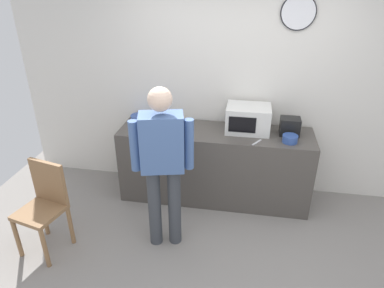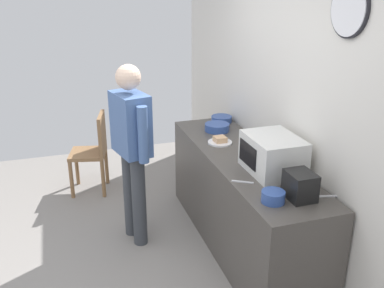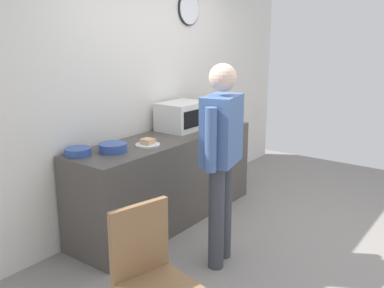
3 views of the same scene
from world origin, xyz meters
TOP-DOWN VIEW (x-y plane):
  - ground_plane at (0.00, 0.00)m, footprint 6.00×6.00m
  - back_wall at (0.00, 1.60)m, footprint 5.40×0.13m
  - kitchen_counter at (-0.17, 1.22)m, footprint 2.26×0.62m
  - microwave at (0.19, 1.31)m, footprint 0.50×0.39m
  - sandwich_plate at (-0.54, 1.14)m, footprint 0.23×0.23m
  - salad_bowl at (0.65, 1.07)m, footprint 0.17×0.17m
  - cereal_bowl at (-1.15, 1.40)m, footprint 0.22×0.22m
  - mixing_bowl at (-0.89, 1.24)m, footprint 0.25×0.25m
  - toaster at (0.66, 1.28)m, footprint 0.22×0.18m
  - fork_utensil at (0.30, 1.00)m, footprint 0.11×0.15m
  - spoon_utensil at (0.70, 1.47)m, footprint 0.06×0.17m
  - person_standing at (-0.58, 0.31)m, footprint 0.58×0.33m
  - wooden_chair at (-1.73, 0.06)m, footprint 0.48×0.48m

SIDE VIEW (x-z plane):
  - ground_plane at x=0.00m, z-range 0.00..0.00m
  - kitchen_counter at x=-0.17m, z-range 0.00..0.90m
  - wooden_chair at x=-1.73m, z-range 0.05..0.99m
  - fork_utensil at x=0.30m, z-range 0.90..0.91m
  - spoon_utensil at x=0.70m, z-range 0.90..0.91m
  - sandwich_plate at x=-0.54m, z-range 0.89..0.95m
  - cereal_bowl at x=-1.15m, z-range 0.90..0.97m
  - mixing_bowl at x=-0.89m, z-range 0.90..0.98m
  - salad_bowl at x=0.65m, z-range 0.90..0.98m
  - person_standing at x=-0.58m, z-range 0.15..1.84m
  - toaster at x=0.66m, z-range 0.90..1.10m
  - microwave at x=0.19m, z-range 0.90..1.20m
  - back_wall at x=0.00m, z-range 0.00..2.60m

